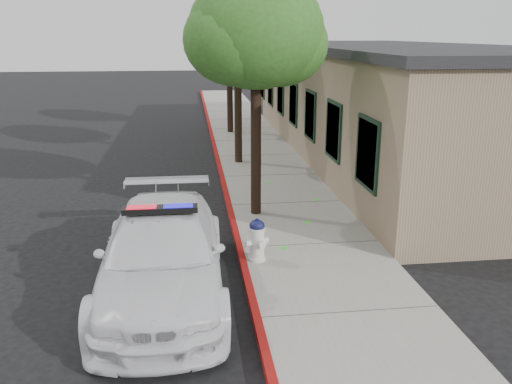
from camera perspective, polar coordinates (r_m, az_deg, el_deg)
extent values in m
plane|color=black|center=(11.66, -2.05, -6.68)|extent=(120.00, 120.00, 0.00)
cube|color=gray|center=(14.62, 3.13, -1.44)|extent=(3.20, 60.00, 0.15)
cube|color=maroon|center=(14.43, -2.90, -1.66)|extent=(0.14, 60.00, 0.16)
cube|color=#957F61|center=(21.25, 14.10, 9.15)|extent=(7.00, 20.00, 4.00)
cube|color=black|center=(21.09, 14.52, 14.86)|extent=(7.30, 20.30, 0.24)
cube|color=black|center=(12.64, 11.92, 4.13)|extent=(0.08, 1.48, 1.68)
cube|color=black|center=(15.45, 8.36, 6.58)|extent=(0.08, 1.48, 1.68)
cube|color=black|center=(18.32, 5.88, 8.26)|extent=(0.08, 1.48, 1.68)
cube|color=black|center=(21.23, 4.06, 9.46)|extent=(0.08, 1.48, 1.68)
cube|color=black|center=(24.16, 2.67, 10.38)|extent=(0.08, 1.48, 1.68)
cube|color=black|center=(27.10, 1.58, 11.09)|extent=(0.08, 1.48, 1.68)
cube|color=black|center=(30.06, 0.70, 11.65)|extent=(0.08, 1.48, 1.68)
imported|color=white|center=(9.81, -10.05, -6.58)|extent=(2.27, 5.49, 1.59)
cube|color=black|center=(9.51, -10.31, -1.85)|extent=(1.20, 0.29, 0.10)
cube|color=red|center=(9.53, -12.23, -1.88)|extent=(0.52, 0.24, 0.11)
cube|color=#120BCB|center=(9.49, -8.38, -1.76)|extent=(0.52, 0.24, 0.11)
cylinder|color=silver|center=(10.99, 0.10, -7.16)|extent=(0.37, 0.37, 0.07)
cylinder|color=silver|center=(10.86, 0.10, -5.55)|extent=(0.31, 0.31, 0.60)
cylinder|color=silver|center=(10.74, 0.10, -3.97)|extent=(0.35, 0.35, 0.04)
ellipsoid|color=#10133D|center=(10.72, 0.10, -3.64)|extent=(0.32, 0.32, 0.24)
cylinder|color=#10133D|center=(10.68, 0.11, -3.10)|extent=(0.08, 0.08, 0.07)
cylinder|color=silver|center=(10.77, -0.77, -5.60)|extent=(0.16, 0.16, 0.12)
cylinder|color=silver|center=(10.93, 0.96, -5.25)|extent=(0.16, 0.16, 0.12)
cylinder|color=silver|center=(10.69, 0.58, -5.64)|extent=(0.19, 0.18, 0.15)
cylinder|color=black|center=(13.29, -0.01, 5.18)|extent=(0.26, 0.26, 3.63)
ellipsoid|color=#2C541A|center=(13.02, -0.01, 17.01)|extent=(3.23, 3.23, 2.75)
ellipsoid|color=#2C541A|center=(13.26, 2.42, 15.68)|extent=(2.42, 2.42, 2.06)
ellipsoid|color=#2C541A|center=(12.78, -2.07, 16.10)|extent=(2.52, 2.52, 2.14)
cylinder|color=black|center=(18.91, -1.95, 8.90)|extent=(0.27, 0.27, 3.80)
ellipsoid|color=#285B1C|center=(18.74, -2.03, 17.48)|extent=(3.18, 3.18, 2.70)
ellipsoid|color=#285B1C|center=(19.18, -1.21, 16.55)|extent=(2.57, 2.57, 2.18)
ellipsoid|color=#285B1C|center=(18.39, -3.01, 16.84)|extent=(2.46, 2.46, 2.09)
cylinder|color=black|center=(25.00, -2.85, 10.70)|extent=(0.27, 0.27, 3.70)
ellipsoid|color=#1C5C1D|center=(24.86, -2.94, 17.13)|extent=(3.17, 3.17, 2.69)
ellipsoid|color=#1C5C1D|center=(24.90, -1.57, 16.42)|extent=(2.43, 2.43, 2.07)
ellipsoid|color=#1C5C1D|center=(24.66, -3.90, 16.63)|extent=(2.54, 2.54, 2.15)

